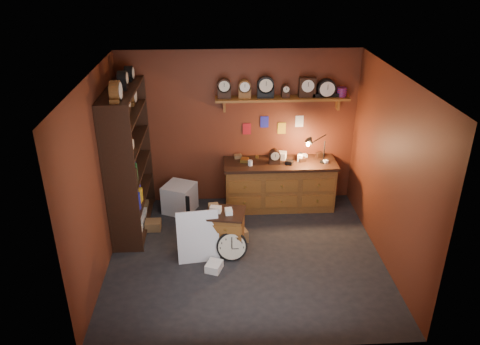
% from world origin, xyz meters
% --- Properties ---
extents(floor, '(4.00, 4.00, 0.00)m').
position_xyz_m(floor, '(0.00, 0.00, 0.00)').
color(floor, black).
rests_on(floor, ground).
extents(room_shell, '(4.02, 3.62, 2.71)m').
position_xyz_m(room_shell, '(0.04, 0.11, 1.72)').
color(room_shell, '#5F2816').
rests_on(room_shell, ground).
extents(shelving_unit, '(0.47, 1.60, 2.58)m').
position_xyz_m(shelving_unit, '(-1.79, 0.98, 1.25)').
color(shelving_unit, black).
rests_on(shelving_unit, ground).
extents(workbench, '(1.93, 0.66, 1.36)m').
position_xyz_m(workbench, '(0.68, 1.47, 0.47)').
color(workbench, brown).
rests_on(workbench, ground).
extents(low_cabinet, '(0.65, 0.57, 0.74)m').
position_xyz_m(low_cabinet, '(-0.29, 0.19, 0.36)').
color(low_cabinet, brown).
rests_on(low_cabinet, ground).
extents(big_round_clock, '(0.45, 0.16, 0.45)m').
position_xyz_m(big_round_clock, '(-0.21, -0.06, 0.22)').
color(big_round_clock, black).
rests_on(big_round_clock, ground).
extents(white_panel, '(0.62, 0.24, 0.80)m').
position_xyz_m(white_panel, '(-0.69, -0.04, 0.00)').
color(white_panel, silver).
rests_on(white_panel, ground).
extents(mini_fridge, '(0.63, 0.66, 0.50)m').
position_xyz_m(mini_fridge, '(-1.05, 1.39, 0.25)').
color(mini_fridge, silver).
rests_on(mini_fridge, ground).
extents(floor_box_a, '(0.25, 0.21, 0.15)m').
position_xyz_m(floor_box_a, '(-1.45, 0.82, 0.08)').
color(floor_box_a, olive).
rests_on(floor_box_a, ground).
extents(floor_box_b, '(0.27, 0.30, 0.12)m').
position_xyz_m(floor_box_b, '(-0.47, -0.31, 0.06)').
color(floor_box_b, white).
rests_on(floor_box_b, ground).
extents(floor_box_c, '(0.32, 0.29, 0.20)m').
position_xyz_m(floor_box_c, '(-0.09, 0.40, 0.10)').
color(floor_box_c, olive).
rests_on(floor_box_c, ground).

